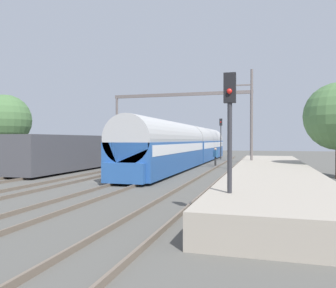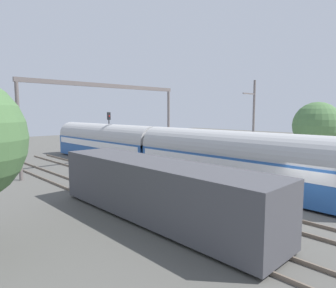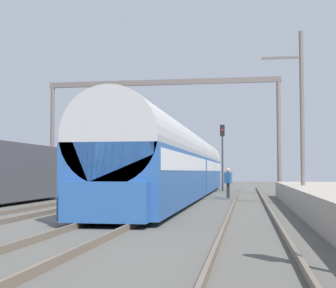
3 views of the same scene
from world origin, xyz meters
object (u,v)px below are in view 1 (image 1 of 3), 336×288
object	(u,v)px
railway_signal_near	(230,126)
catenary_gantry	(180,110)
person_crossing	(215,155)
passenger_train	(189,145)
railway_signal_far	(221,133)
freight_car	(70,153)

from	to	relation	value
railway_signal_near	catenary_gantry	bearing A→B (deg)	106.84
person_crossing	passenger_train	bearing A→B (deg)	-161.22
passenger_train	railway_signal_far	size ratio (longest dim) A/B	6.29
passenger_train	catenary_gantry	xyz separation A→B (m)	(-1.96, 4.37, 3.91)
freight_car	catenary_gantry	xyz separation A→B (m)	(5.89, 13.48, 4.41)
passenger_train	person_crossing	size ratio (longest dim) A/B	18.99
freight_car	person_crossing	size ratio (longest dim) A/B	7.51
passenger_train	freight_car	size ratio (longest dim) A/B	2.53
passenger_train	catenary_gantry	distance (m)	6.18
railway_signal_near	person_crossing	bearing A→B (deg)	99.01
railway_signal_near	catenary_gantry	distance (m)	28.62
freight_car	railway_signal_far	world-z (taller)	railway_signal_far
person_crossing	railway_signal_far	world-z (taller)	railway_signal_far
passenger_train	freight_car	xyz separation A→B (m)	(-7.86, -9.11, -0.50)
passenger_train	railway_signal_near	bearing A→B (deg)	-74.65
railway_signal_far	catenary_gantry	bearing A→B (deg)	-123.23
freight_car	railway_signal_far	xyz separation A→B (m)	(9.77, 19.41, 1.86)
passenger_train	catenary_gantry	bearing A→B (deg)	114.21
passenger_train	railway_signal_far	xyz separation A→B (m)	(1.92, 10.29, 1.36)
freight_car	railway_signal_near	xyz separation A→B (m)	(14.14, -13.76, 1.45)
person_crossing	catenary_gantry	world-z (taller)	catenary_gantry
person_crossing	catenary_gantry	distance (m)	8.37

